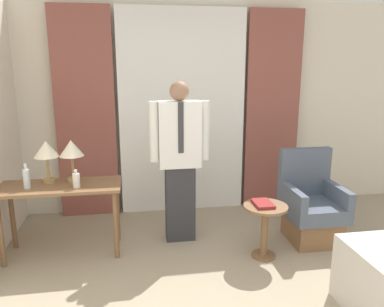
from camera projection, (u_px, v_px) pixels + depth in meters
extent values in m
cube|color=silver|center=(181.00, 107.00, 4.88)|extent=(10.00, 0.06, 2.70)
cube|color=white|center=(183.00, 113.00, 4.77)|extent=(1.60, 0.06, 2.58)
cube|color=brown|center=(86.00, 115.00, 4.58)|extent=(0.72, 0.06, 2.58)
cube|color=brown|center=(272.00, 111.00, 4.95)|extent=(0.72, 0.06, 2.58)
cube|color=brown|center=(60.00, 187.00, 3.72)|extent=(1.19, 0.50, 0.03)
cylinder|color=brown|center=(0.00, 233.00, 3.53)|extent=(0.05, 0.05, 0.70)
cylinder|color=brown|center=(116.00, 225.00, 3.70)|extent=(0.05, 0.05, 0.70)
cylinder|color=brown|center=(12.00, 217.00, 3.90)|extent=(0.05, 0.05, 0.70)
cylinder|color=brown|center=(117.00, 210.00, 4.07)|extent=(0.05, 0.05, 0.70)
cylinder|color=#9E7F47|center=(49.00, 181.00, 3.80)|extent=(0.13, 0.13, 0.04)
cylinder|color=#9E7F47|center=(48.00, 168.00, 3.77)|extent=(0.02, 0.02, 0.23)
cone|color=beige|center=(46.00, 149.00, 3.72)|extent=(0.24, 0.24, 0.16)
cylinder|color=#9E7F47|center=(74.00, 179.00, 3.83)|extent=(0.13, 0.13, 0.04)
cylinder|color=#9E7F47|center=(73.00, 167.00, 3.80)|extent=(0.02, 0.02, 0.23)
cone|color=beige|center=(71.00, 148.00, 3.76)|extent=(0.24, 0.24, 0.16)
cylinder|color=silver|center=(76.00, 181.00, 3.63)|extent=(0.07, 0.07, 0.14)
cylinder|color=silver|center=(76.00, 172.00, 3.61)|extent=(0.03, 0.03, 0.04)
cylinder|color=silver|center=(27.00, 179.00, 3.60)|extent=(0.06, 0.06, 0.19)
cylinder|color=silver|center=(25.00, 167.00, 3.57)|extent=(0.03, 0.03, 0.05)
cube|color=#2D2D33|center=(180.00, 203.00, 4.09)|extent=(0.32, 0.17, 0.84)
cube|color=white|center=(180.00, 134.00, 3.91)|extent=(0.44, 0.20, 0.70)
cube|color=#333338|center=(181.00, 128.00, 3.79)|extent=(0.06, 0.01, 0.52)
cylinder|color=white|center=(154.00, 132.00, 3.86)|extent=(0.10, 0.10, 0.63)
cylinder|color=white|center=(205.00, 130.00, 3.95)|extent=(0.10, 0.10, 0.63)
sphere|color=#936B51|center=(179.00, 91.00, 3.81)|extent=(0.20, 0.20, 0.20)
cube|color=brown|center=(312.00, 228.00, 4.12)|extent=(0.50, 0.52, 0.29)
cube|color=#4C5666|center=(313.00, 209.00, 4.06)|extent=(0.59, 0.62, 0.16)
cube|color=#4C5666|center=(304.00, 171.00, 4.24)|extent=(0.59, 0.10, 0.54)
cube|color=#4C5666|center=(292.00, 196.00, 3.98)|extent=(0.08, 0.62, 0.18)
cube|color=#4C5666|center=(336.00, 193.00, 4.06)|extent=(0.08, 0.62, 0.18)
cylinder|color=brown|center=(263.00, 255.00, 3.80)|extent=(0.24, 0.24, 0.02)
cylinder|color=brown|center=(264.00, 232.00, 3.74)|extent=(0.07, 0.07, 0.53)
cylinder|color=brown|center=(266.00, 207.00, 3.68)|extent=(0.44, 0.44, 0.02)
cube|color=maroon|center=(263.00, 204.00, 3.68)|extent=(0.17, 0.25, 0.03)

